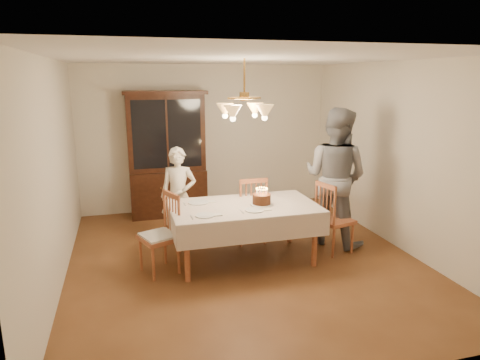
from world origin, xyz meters
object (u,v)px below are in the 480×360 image
object	(u,v)px
dining_table	(244,211)
birthday_cake	(262,200)
china_hutch	(167,156)
chair_far_side	(250,213)
elderly_woman	(179,196)

from	to	relation	value
dining_table	birthday_cake	xyz separation A→B (m)	(0.23, -0.03, 0.14)
china_hutch	chair_far_side	xyz separation A→B (m)	(1.01, -1.66, -0.60)
china_hutch	elderly_woman	bearing A→B (deg)	-89.83
dining_table	chair_far_side	bearing A→B (deg)	66.48
dining_table	chair_far_side	xyz separation A→B (m)	(0.26, 0.60, -0.24)
elderly_woman	chair_far_side	bearing A→B (deg)	5.00
dining_table	chair_far_side	size ratio (longest dim) A/B	1.90
dining_table	china_hutch	world-z (taller)	china_hutch
chair_far_side	birthday_cake	bearing A→B (deg)	-92.94
birthday_cake	dining_table	bearing A→B (deg)	171.43
china_hutch	chair_far_side	bearing A→B (deg)	-58.76
dining_table	elderly_woman	distance (m)	1.12
dining_table	elderly_woman	xyz separation A→B (m)	(-0.74, 0.83, 0.03)
dining_table	china_hutch	xyz separation A→B (m)	(-0.75, 2.25, 0.36)
china_hutch	birthday_cake	size ratio (longest dim) A/B	7.20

